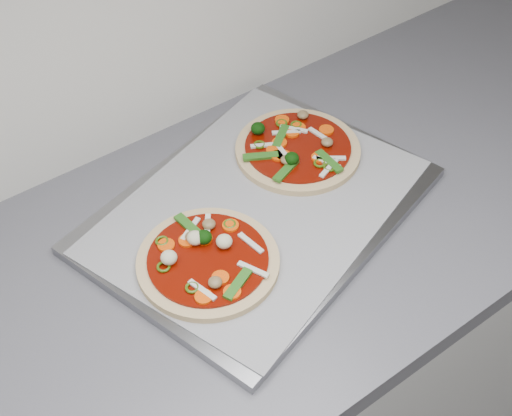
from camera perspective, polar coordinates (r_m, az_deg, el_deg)
baking_tray at (r=1.11m, az=0.19°, el=-0.12°), size 0.59×0.50×0.02m
parchment at (r=1.10m, az=0.19°, el=0.21°), size 0.57×0.49×0.00m
pizza_left at (r=1.02m, az=-3.92°, el=-4.12°), size 0.28×0.28×0.03m
pizza_right at (r=1.19m, az=3.29°, el=4.76°), size 0.23×0.23×0.04m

